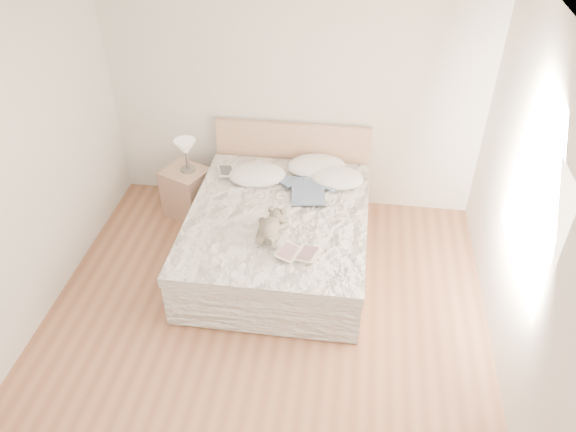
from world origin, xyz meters
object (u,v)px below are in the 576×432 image
at_px(bed, 279,232).
at_px(childrens_book, 298,253).
at_px(photo_book, 234,172).
at_px(teddy_bear, 269,234).
at_px(nightstand, 187,192).
at_px(table_lamp, 186,149).

bearing_deg(bed, childrens_book, -68.28).
bearing_deg(photo_book, teddy_bear, -79.73).
height_order(nightstand, photo_book, photo_book).
relative_size(bed, table_lamp, 5.90).
distance_m(childrens_book, teddy_bear, 0.35).
xyz_separation_m(table_lamp, photo_book, (0.53, -0.08, -0.19)).
height_order(bed, table_lamp, bed).
xyz_separation_m(nightstand, teddy_bear, (1.11, -1.06, 0.37)).
xyz_separation_m(table_lamp, childrens_book, (1.36, -1.29, -0.19)).
relative_size(bed, nightstand, 3.83).
bearing_deg(photo_book, bed, -61.52).
xyz_separation_m(nightstand, childrens_book, (1.40, -1.27, 0.35)).
bearing_deg(nightstand, teddy_bear, -43.78).
distance_m(bed, photo_book, 0.84).
relative_size(bed, childrens_book, 6.17).
bearing_deg(childrens_book, bed, 129.79).
bearing_deg(photo_book, nightstand, 155.29).
distance_m(table_lamp, teddy_bear, 1.53).
height_order(bed, photo_book, bed).
distance_m(photo_book, childrens_book, 1.46).
bearing_deg(bed, table_lamp, 150.77).
xyz_separation_m(nightstand, photo_book, (0.56, -0.06, 0.35)).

